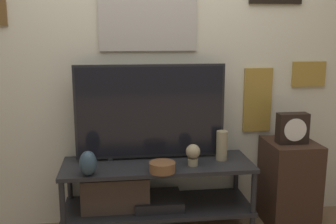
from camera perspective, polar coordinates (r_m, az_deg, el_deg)
name	(u,v)px	position (r m, az deg, el deg)	size (l,w,h in m)	color
wall_back	(153,53)	(3.08, -2.21, 8.55)	(6.40, 0.08, 2.70)	beige
media_console	(142,190)	(3.01, -3.86, -11.22)	(1.41, 0.49, 0.56)	#232326
television	(151,111)	(2.95, -2.55, 0.08)	(1.12, 0.05, 0.72)	black
vase_urn_stoneware	(88,163)	(2.73, -11.53, -7.29)	(0.12, 0.13, 0.17)	#2D4251
vase_tall_ceramic	(222,145)	(3.01, 7.82, -4.84)	(0.09, 0.09, 0.22)	tan
vase_wide_bowl	(162,167)	(2.76, -0.84, -7.99)	(0.18, 0.18, 0.07)	brown
decorative_bust	(193,154)	(2.87, 3.64, -6.04)	(0.11, 0.11, 0.16)	tan
side_table	(289,183)	(3.32, 17.12, -9.80)	(0.37, 0.43, 0.68)	#382319
mantel_clock	(292,128)	(3.15, 17.61, -2.27)	(0.23, 0.11, 0.23)	black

